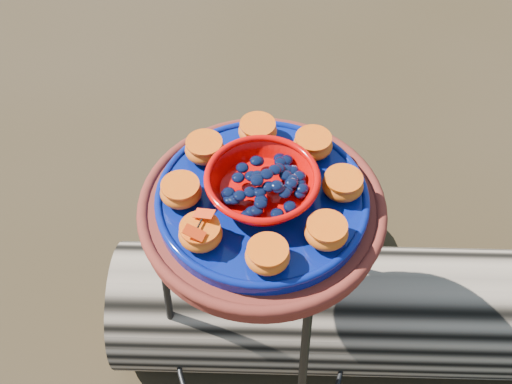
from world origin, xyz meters
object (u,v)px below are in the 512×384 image
Objects in this scene: red_bowl at (262,186)px; driftwood_log at (460,313)px; cobalt_plate at (262,200)px; terracotta_saucer at (262,211)px; plant_stand at (261,314)px.

red_bowl is 0.11× the size of driftwood_log.
red_bowl is 0.81m from driftwood_log.
red_bowl is (0.00, 0.00, 0.04)m from cobalt_plate.
terracotta_saucer is 2.33× the size of red_bowl.
terracotta_saucer is at bearing -130.39° from driftwood_log.
driftwood_log is (0.34, 0.39, -0.62)m from red_bowl.
terracotta_saucer is 0.25× the size of driftwood_log.
plant_stand is at bearing -130.39° from driftwood_log.
cobalt_plate is at bearing 0.00° from terracotta_saucer.
plant_stand is 0.37m from terracotta_saucer.
plant_stand reaches higher than driftwood_log.
plant_stand is at bearing 0.00° from cobalt_plate.
red_bowl reaches higher than terracotta_saucer.
terracotta_saucer is at bearing 0.00° from cobalt_plate.
cobalt_plate is 2.00× the size of red_bowl.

